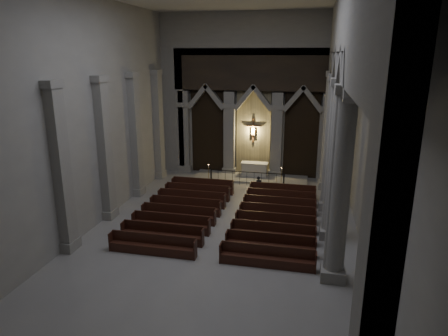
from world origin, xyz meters
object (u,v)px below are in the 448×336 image
altar (254,169)px  candle_stand_right (281,180)px  candle_stand_left (209,178)px  worshipper (259,185)px  altar_rail (247,176)px  pews (228,216)px

altar → candle_stand_right: size_ratio=1.56×
candle_stand_left → worshipper: (3.87, -1.60, 0.23)m
altar_rail → candle_stand_right: candle_stand_right is taller
altar_rail → candle_stand_right: bearing=14.9°
pews → altar_rail: bearing=90.0°
altar → worshipper: (0.81, -3.70, -0.05)m
altar_rail → worshipper: (1.08, -1.70, -0.08)m
altar → candle_stand_left: bearing=-145.4°
altar → candle_stand_right: bearing=-32.6°
altar_rail → pews: bearing=-90.0°
candle_stand_left → pews: size_ratio=0.15×
altar → altar_rail: bearing=-97.6°
worshipper → altar_rail: bearing=104.2°
altar_rail → pews: 6.58m
altar → candle_stand_left: candle_stand_left is taller
candle_stand_right → pews: 7.60m
candle_stand_right → altar: bearing=147.4°
altar → candle_stand_left: (-3.05, -2.11, -0.28)m
altar → pews: size_ratio=0.21×
altar → worshipper: worshipper is taller
candle_stand_right → pews: candle_stand_right is taller
altar → candle_stand_left: size_ratio=1.42×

